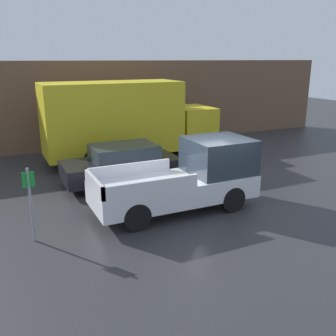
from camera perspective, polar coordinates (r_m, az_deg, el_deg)
ground_plane at (r=12.21m, az=6.00°, el=-5.98°), size 60.00×60.00×0.00m
building_wall at (r=20.60m, az=-8.47°, el=9.60°), size 28.00×0.15×4.52m
pickup_truck at (r=11.84m, az=3.16°, el=-1.44°), size 5.14×2.01×2.17m
car at (r=14.26m, az=-7.04°, el=0.58°), size 4.35×1.93×1.51m
delivery_truck at (r=17.49m, az=-6.59°, el=7.36°), size 8.09×2.45×3.63m
parking_sign at (r=10.20m, az=-20.22°, el=-4.67°), size 0.30×0.07×2.01m
newspaper_box at (r=20.40m, az=-9.65°, el=4.54°), size 0.45×0.40×1.06m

